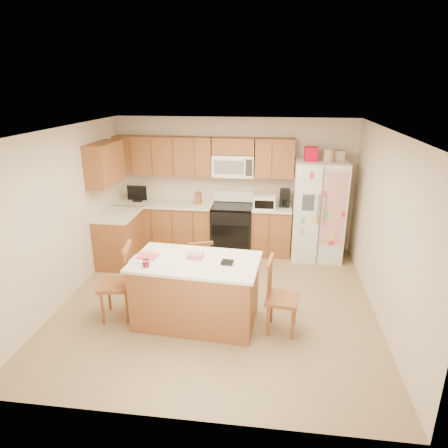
# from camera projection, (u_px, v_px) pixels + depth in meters

# --- Properties ---
(ground) EXTENTS (4.50, 4.50, 0.00)m
(ground) POSITION_uv_depth(u_px,v_px,m) (218.00, 301.00, 5.96)
(ground) COLOR #8B734F
(ground) RESTS_ON ground
(room_shell) EXTENTS (4.60, 4.60, 2.52)m
(room_shell) POSITION_uv_depth(u_px,v_px,m) (217.00, 209.00, 5.48)
(room_shell) COLOR beige
(room_shell) RESTS_ON ground
(cabinetry) EXTENTS (3.36, 1.56, 2.15)m
(cabinetry) POSITION_uv_depth(u_px,v_px,m) (179.00, 206.00, 7.45)
(cabinetry) COLOR brown
(cabinetry) RESTS_ON ground
(stove) EXTENTS (0.76, 0.65, 1.13)m
(stove) POSITION_uv_depth(u_px,v_px,m) (232.00, 228.00, 7.61)
(stove) COLOR black
(stove) RESTS_ON ground
(refrigerator) EXTENTS (0.90, 0.79, 2.04)m
(refrigerator) POSITION_uv_depth(u_px,v_px,m) (318.00, 209.00, 7.22)
(refrigerator) COLOR white
(refrigerator) RESTS_ON ground
(island) EXTENTS (1.71, 1.08, 0.99)m
(island) POSITION_uv_depth(u_px,v_px,m) (196.00, 291.00, 5.32)
(island) COLOR brown
(island) RESTS_ON ground
(windsor_chair_left) EXTENTS (0.50, 0.52, 1.07)m
(windsor_chair_left) POSITION_uv_depth(u_px,v_px,m) (118.00, 284.00, 5.41)
(windsor_chair_left) COLOR brown
(windsor_chair_left) RESTS_ON ground
(windsor_chair_back) EXTENTS (0.49, 0.48, 0.89)m
(windsor_chair_back) POSITION_uv_depth(u_px,v_px,m) (200.00, 268.00, 6.07)
(windsor_chair_back) COLOR brown
(windsor_chair_back) RESTS_ON ground
(windsor_chair_right) EXTENTS (0.47, 0.48, 1.01)m
(windsor_chair_right) POSITION_uv_depth(u_px,v_px,m) (280.00, 298.00, 5.11)
(windsor_chair_right) COLOR brown
(windsor_chair_right) RESTS_ON ground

